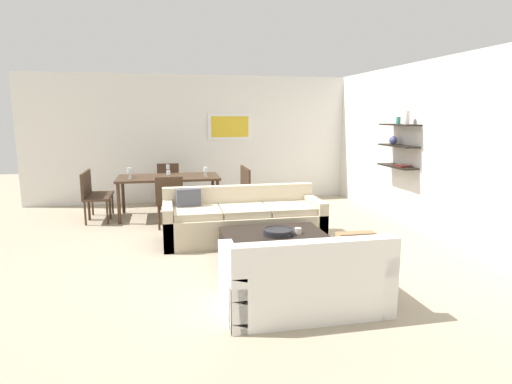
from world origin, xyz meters
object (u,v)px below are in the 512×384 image
(wine_glass_foot, at_px, (168,173))
(candle_jar, at_px, (298,231))
(dining_chair_left_far, at_px, (95,190))
(wine_glass_right_far, at_px, (205,169))
(sofa_beige, at_px, (242,221))
(decorative_bowl, at_px, (278,232))
(wine_glass_head, at_px, (168,167))
(dining_chair_foot, at_px, (170,198))
(coffee_table, at_px, (275,248))
(dining_table, at_px, (169,180))
(dining_chair_right_near, at_px, (241,189))
(wine_glass_left_near, at_px, (129,171))
(dining_chair_right_far, at_px, (238,185))
(wine_glass_left_far, at_px, (130,171))
(wine_glass_right_near, at_px, (206,170))
(loveseat_white, at_px, (304,279))
(dining_chair_left_near, at_px, (91,194))
(dining_chair_head, at_px, (168,182))

(wine_glass_foot, bearing_deg, candle_jar, -58.02)
(candle_jar, height_order, dining_chair_left_far, dining_chair_left_far)
(candle_jar, distance_m, wine_glass_right_far, 3.20)
(sofa_beige, xyz_separation_m, decorative_bowl, (0.25, -1.15, 0.13))
(wine_glass_head, distance_m, wine_glass_right_far, 0.74)
(dining_chair_left_far, bearing_deg, dining_chair_foot, -39.35)
(coffee_table, relative_size, dining_chair_foot, 1.47)
(dining_table, bearing_deg, candle_jar, -61.74)
(dining_chair_right_near, bearing_deg, wine_glass_left_near, 177.29)
(sofa_beige, bearing_deg, dining_chair_foot, 139.54)
(dining_chair_right_far, distance_m, wine_glass_left_far, 2.04)
(coffee_table, xyz_separation_m, wine_glass_right_near, (-0.60, 2.77, 0.68))
(loveseat_white, height_order, coffee_table, loveseat_white)
(dining_table, bearing_deg, dining_chair_right_far, 9.04)
(dining_table, xyz_separation_m, dining_chair_right_far, (1.32, 0.21, -0.18))
(dining_chair_left_near, relative_size, wine_glass_left_near, 4.56)
(wine_glass_head, xyz_separation_m, wine_glass_left_far, (-0.68, -0.29, -0.01))
(wine_glass_right_near, bearing_deg, decorative_bowl, -77.29)
(wine_glass_left_near, bearing_deg, wine_glass_head, 37.59)
(dining_chair_left_far, xyz_separation_m, wine_glass_left_near, (0.64, -0.33, 0.38))
(dining_chair_left_near, height_order, wine_glass_head, wine_glass_head)
(loveseat_white, height_order, dining_chair_foot, dining_chair_foot)
(sofa_beige, distance_m, dining_table, 2.11)
(dining_chair_right_far, relative_size, wine_glass_foot, 5.40)
(dining_chair_foot, height_order, wine_glass_right_near, wine_glass_right_near)
(wine_glass_right_near, bearing_deg, dining_chair_left_near, -177.29)
(dining_chair_foot, relative_size, wine_glass_left_far, 5.74)
(decorative_bowl, xyz_separation_m, wine_glass_foot, (-1.31, 2.52, 0.45))
(dining_chair_right_near, bearing_deg, wine_glass_right_near, 171.62)
(dining_chair_left_near, xyz_separation_m, dining_chair_head, (1.32, 1.08, 0.00))
(dining_chair_right_near, relative_size, dining_chair_right_far, 1.00)
(wine_glass_left_far, distance_m, wine_glass_right_far, 1.36)
(loveseat_white, height_order, dining_table, loveseat_white)
(dining_chair_head, xyz_separation_m, wine_glass_head, (-0.00, -0.47, 0.36))
(dining_chair_left_near, height_order, wine_glass_left_far, wine_glass_left_far)
(wine_glass_right_near, relative_size, wine_glass_right_far, 1.14)
(loveseat_white, distance_m, wine_glass_foot, 4.04)
(dining_chair_left_far, relative_size, wine_glass_right_far, 6.12)
(dining_table, distance_m, wine_glass_head, 0.45)
(loveseat_white, distance_m, coffee_table, 1.33)
(dining_chair_head, relative_size, wine_glass_right_near, 5.38)
(dining_chair_right_near, xyz_separation_m, dining_chair_foot, (-1.32, -0.66, 0.00))
(candle_jar, bearing_deg, dining_chair_right_far, 94.56)
(coffee_table, relative_size, wine_glass_head, 7.52)
(wine_glass_left_near, bearing_deg, dining_chair_right_far, 9.25)
(loveseat_white, relative_size, dining_chair_left_far, 1.75)
(decorative_bowl, bearing_deg, wine_glass_right_far, 101.77)
(coffee_table, distance_m, wine_glass_head, 3.60)
(loveseat_white, distance_m, wine_glass_right_far, 4.40)
(wine_glass_head, relative_size, wine_glass_left_near, 0.89)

